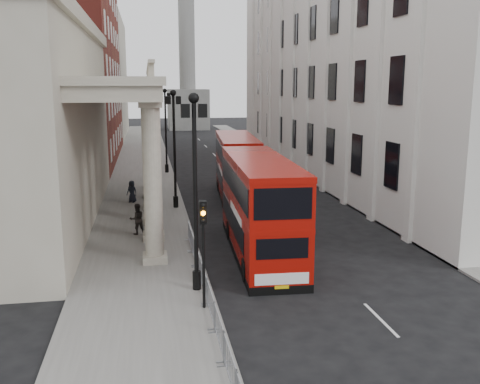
{
  "coord_description": "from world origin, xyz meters",
  "views": [
    {
      "loc": [
        -2.52,
        -17.71,
        8.71
      ],
      "look_at": [
        2.32,
        9.93,
        3.11
      ],
      "focal_mm": 40.0,
      "sensor_mm": 36.0,
      "label": 1
    }
  ],
  "objects": [
    {
      "name": "pedestrian_c",
      "position": [
        -3.73,
        22.28,
        0.94
      ],
      "size": [
        0.95,
        0.83,
        1.64
      ],
      "primitive_type": "imported",
      "rotation": [
        0.0,
        0.0,
        5.8
      ],
      "color": "black",
      "rests_on": "sidewalk_west"
    },
    {
      "name": "bus_near",
      "position": [
        3.17,
        8.8,
        2.63
      ],
      "size": [
        3.36,
        11.8,
        5.04
      ],
      "rotation": [
        0.0,
        0.0,
        -0.05
      ],
      "color": "#980D07",
      "rests_on": "ground"
    },
    {
      "name": "traffic_light",
      "position": [
        -0.5,
        1.98,
        3.11
      ],
      "size": [
        0.28,
        0.33,
        4.3
      ],
      "color": "black",
      "rests_on": "sidewalk_west"
    },
    {
      "name": "sidewalk_east",
      "position": [
        13.5,
        30.0,
        0.06
      ],
      "size": [
        3.0,
        140.0,
        0.12
      ],
      "primitive_type": "cube",
      "color": "slate",
      "rests_on": "ground"
    },
    {
      "name": "portico_building",
      "position": [
        -10.5,
        18.0,
        6.0
      ],
      "size": [
        9.0,
        28.0,
        12.0
      ],
      "primitive_type": "cube",
      "color": "gray",
      "rests_on": "ground"
    },
    {
      "name": "lamp_post_mid",
      "position": [
        -0.6,
        20.0,
        4.91
      ],
      "size": [
        1.05,
        0.44,
        8.32
      ],
      "color": "black",
      "rests_on": "sidewalk_west"
    },
    {
      "name": "monument_column",
      "position": [
        6.0,
        92.0,
        15.98
      ],
      "size": [
        8.0,
        8.0,
        54.2
      ],
      "color": "#60605E",
      "rests_on": "ground"
    },
    {
      "name": "bus_far",
      "position": [
        4.41,
        23.35,
        2.54
      ],
      "size": [
        3.6,
        11.42,
        4.85
      ],
      "rotation": [
        0.0,
        0.0,
        -0.08
      ],
      "color": "#940D06",
      "rests_on": "ground"
    },
    {
      "name": "crowd_barriers",
      "position": [
        -0.35,
        2.23,
        0.67
      ],
      "size": [
        0.5,
        18.75,
        1.1
      ],
      "color": "gray",
      "rests_on": "sidewalk_west"
    },
    {
      "name": "ground",
      "position": [
        0.0,
        0.0,
        0.0
      ],
      "size": [
        260.0,
        260.0,
        0.0
      ],
      "primitive_type": "plane",
      "color": "black",
      "rests_on": "ground"
    },
    {
      "name": "lamp_post_north",
      "position": [
        -0.6,
        36.0,
        4.91
      ],
      "size": [
        1.05,
        0.44,
        8.32
      ],
      "color": "black",
      "rests_on": "sidewalk_west"
    },
    {
      "name": "sidewalk_west",
      "position": [
        -3.0,
        30.0,
        0.06
      ],
      "size": [
        6.0,
        140.0,
        0.12
      ],
      "primitive_type": "cube",
      "color": "slate",
      "rests_on": "ground"
    },
    {
      "name": "pedestrian_b",
      "position": [
        -3.23,
        13.25,
        1.03
      ],
      "size": [
        1.05,
        0.92,
        1.82
      ],
      "primitive_type": "imported",
      "rotation": [
        0.0,
        0.0,
        3.44
      ],
      "color": "black",
      "rests_on": "sidewalk_west"
    },
    {
      "name": "kerb",
      "position": [
        -0.05,
        30.0,
        0.07
      ],
      "size": [
        0.2,
        140.0,
        0.14
      ],
      "primitive_type": "cube",
      "color": "slate",
      "rests_on": "ground"
    },
    {
      "name": "west_building_far",
      "position": [
        -10.5,
        80.0,
        10.0
      ],
      "size": [
        9.0,
        30.0,
        20.0
      ],
      "primitive_type": "cube",
      "color": "gray",
      "rests_on": "ground"
    },
    {
      "name": "east_building",
      "position": [
        16.0,
        32.0,
        12.5
      ],
      "size": [
        8.0,
        55.0,
        25.0
      ],
      "primitive_type": "cube",
      "color": "beige",
      "rests_on": "ground"
    },
    {
      "name": "lamp_post_south",
      "position": [
        -0.6,
        4.0,
        4.91
      ],
      "size": [
        1.05,
        0.44,
        8.32
      ],
      "color": "black",
      "rests_on": "sidewalk_west"
    },
    {
      "name": "pedestrian_a",
      "position": [
        -2.49,
        15.15,
        0.92
      ],
      "size": [
        0.69,
        0.59,
        1.6
      ],
      "primitive_type": "imported",
      "rotation": [
        0.0,
        0.0,
        0.42
      ],
      "color": "black",
      "rests_on": "sidewalk_west"
    },
    {
      "name": "brick_building",
      "position": [
        -10.5,
        48.0,
        11.0
      ],
      "size": [
        9.0,
        32.0,
        22.0
      ],
      "primitive_type": "cube",
      "color": "maroon",
      "rests_on": "ground"
    }
  ]
}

